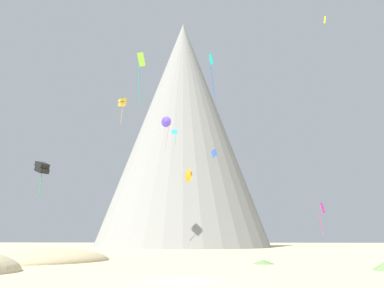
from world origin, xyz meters
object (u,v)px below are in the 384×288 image
kite_blue_low (214,153)px  kite_lime_mid (141,67)px  kite_teal_mid (212,67)px  bush_near_left (264,262)px  kite_magenta_low (322,212)px  kite_yellow_high (325,20)px  rock_massif (183,135)px  kite_orange_low (188,176)px  kite_indigo_mid (166,122)px  kite_black_low (42,168)px  kite_gold_high (122,102)px  kite_cyan_mid (175,133)px  bush_ridge_crest (43,256)px

kite_blue_low → kite_lime_mid: 15.10m
kite_teal_mid → bush_near_left: bearing=-119.6°
kite_magenta_low → kite_yellow_high: (3.51, 6.31, 35.06)m
rock_massif → kite_teal_mid: bearing=-81.5°
kite_teal_mid → kite_yellow_high: 39.95m
rock_massif → kite_magenta_low: 60.33m
kite_orange_low → kite_indigo_mid: kite_indigo_mid is taller
bush_near_left → kite_orange_low: 32.89m
rock_massif → kite_black_low: (-8.68, -72.19, -19.38)m
kite_black_low → rock_massif: bearing=24.6°
kite_teal_mid → kite_yellow_high: (19.55, 29.00, 19.31)m
kite_teal_mid → kite_gold_high: size_ratio=1.01×
kite_indigo_mid → kite_orange_low: bearing=80.8°
kite_cyan_mid → kite_indigo_mid: kite_cyan_mid is taller
bush_ridge_crest → kite_cyan_mid: 39.11m
kite_black_low → kite_cyan_mid: size_ratio=1.43×
kite_teal_mid → kite_gold_high: kite_gold_high is taller
rock_massif → kite_cyan_mid: bearing=-86.3°
bush_near_left → bush_ridge_crest: bearing=171.0°
bush_ridge_crest → kite_lime_mid: size_ratio=0.22×
bush_near_left → kite_lime_mid: bearing=175.7°
kite_lime_mid → kite_gold_high: (-11.48, 39.61, 7.76)m
bush_near_left → kite_yellow_high: size_ratio=1.74×
bush_near_left → kite_cyan_mid: 43.04m
kite_magenta_low → kite_teal_mid: bearing=52.7°
bush_ridge_crest → kite_cyan_mid: bearing=71.7°
kite_cyan_mid → kite_yellow_high: 34.29m
kite_blue_low → kite_lime_mid: size_ratio=0.18×
kite_black_low → kite_teal_mid: kite_teal_mid is taller
bush_near_left → kite_black_low: 26.72m
kite_cyan_mid → kite_indigo_mid: 12.08m
kite_orange_low → kite_teal_mid: kite_teal_mid is taller
kite_indigo_mid → kite_magenta_low: bearing=28.4°
bush_ridge_crest → kite_lime_mid: kite_lime_mid is taller
bush_near_left → kite_indigo_mid: 33.30m
kite_gold_high → bush_near_left: bearing=176.6°
kite_orange_low → kite_lime_mid: size_ratio=0.38×
rock_massif → bush_near_left: bearing=-78.3°
kite_blue_low → kite_yellow_high: (19.58, 22.38, 28.39)m
kite_lime_mid → kite_teal_mid: 8.58m
bush_ridge_crest → kite_gold_high: (-0.65, 36.85, 28.23)m
kite_magenta_low → kite_indigo_mid: bearing=7.6°
kite_orange_low → kite_yellow_high: kite_yellow_high is taller
rock_massif → kite_blue_low: rock_massif is taller
kite_indigo_mid → kite_cyan_mid: bearing=109.1°
kite_black_low → kite_yellow_high: 58.00m
kite_teal_mid → rock_massif: bearing=21.5°
kite_lime_mid → kite_indigo_mid: kite_lime_mid is taller
kite_black_low → kite_gold_high: size_ratio=0.79×
bush_ridge_crest → kite_yellow_high: size_ratio=0.94×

